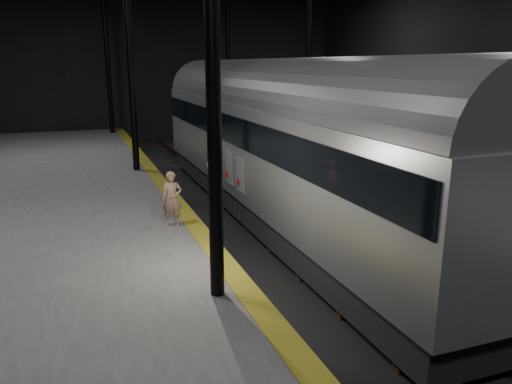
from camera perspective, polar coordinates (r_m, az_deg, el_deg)
ground at (r=14.67m, az=5.79°, el=-6.31°), size 44.00×44.00×0.00m
platform_left at (r=13.24m, az=-25.13°, el=-7.69°), size 9.00×43.80×1.00m
platform_right at (r=18.91m, az=26.77°, el=-1.47°), size 9.00×43.80×1.00m
tactile_strip at (r=13.29m, az=-6.85°, el=-3.96°), size 0.50×43.80×0.01m
track at (r=14.64m, az=5.80°, el=-6.07°), size 2.40×43.00×0.24m
train at (r=16.30m, az=1.97°, el=6.45°), size 2.93×19.55×5.22m
woman at (r=13.30m, az=-9.59°, el=-0.78°), size 0.60×0.47×1.46m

